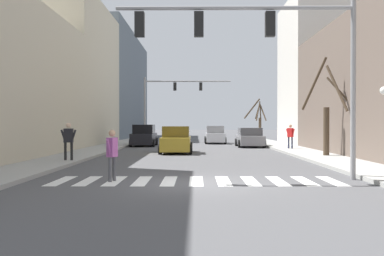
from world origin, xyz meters
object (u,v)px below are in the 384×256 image
Objects in this scene: car_parked_right_far at (144,136)px; traffic_signal_far at (171,94)px; car_parked_left_near at (176,141)px; car_parked_right_mid at (250,138)px; street_tree_left_far at (327,115)px; street_tree_left_mid at (259,120)px; pedestrian_on_left_sidewalk at (68,138)px; pedestrian_crossing_street at (290,134)px; car_parked_left_mid at (215,135)px; pedestrian_waiting_at_curb at (112,151)px; traffic_signal_near at (263,42)px.

traffic_signal_far is at bearing -11.70° from car_parked_right_far.
traffic_signal_far is 2.09× the size of car_parked_left_near.
car_parked_right_mid is 12.24m from street_tree_left_far.
car_parked_left_near is 21.59m from street_tree_left_mid.
car_parked_left_near is at bearing -121.19° from pedestrian_on_left_sidewalk.
car_parked_left_near is 2.55× the size of pedestrian_crossing_street.
car_parked_left_mid is at bearing 22.52° from car_parked_right_mid.
pedestrian_waiting_at_curb is at bearing 170.74° from car_parked_left_mid.
street_tree_left_mid reaches higher than pedestrian_crossing_street.
street_tree_left_far reaches higher than car_parked_left_mid.
street_tree_left_mid is (9.57, 34.14, 1.29)m from pedestrian_waiting_at_curb.
pedestrian_waiting_at_curb is at bearing 118.35° from pedestrian_on_left_sidewalk.
street_tree_left_far is (4.94, 9.52, -2.33)m from traffic_signal_near.
traffic_signal_far is at bearing 114.45° from street_tree_left_far.
car_parked_left_near is at bearing -169.69° from pedestrian_waiting_at_curb.
car_parked_left_mid is at bearing -129.39° from street_tree_left_mid.
traffic_signal_far is 5.27× the size of pedestrian_waiting_at_curb.
car_parked_right_mid is 1.05× the size of car_parked_left_near.
traffic_signal_far is 9.66m from car_parked_right_far.
pedestrian_on_left_sidewalk is 0.33× the size of street_tree_left_far.
car_parked_right_far is at bearing 18.81° from pedestrian_crossing_street.
pedestrian_on_left_sidewalk is at bearing -165.95° from street_tree_left_far.
street_tree_left_mid is (2.42, 12.31, 1.57)m from car_parked_right_mid.
traffic_signal_near is 6.27m from pedestrian_waiting_at_curb.
car_parked_right_far is (-1.77, -8.56, -4.12)m from traffic_signal_far.
car_parked_right_far reaches higher than car_parked_left_near.
pedestrian_on_left_sidewalk is at bearing 145.23° from car_parked_right_mid.
car_parked_left_near is (-5.67, -7.66, 0.07)m from car_parked_right_mid.
car_parked_left_near is at bearing 143.48° from car_parked_right_mid.
pedestrian_waiting_at_curb is 14.22m from street_tree_left_far.
traffic_signal_far reaches higher than pedestrian_waiting_at_curb.
traffic_signal_far is at bearing -163.95° from pedestrian_waiting_at_curb.
street_tree_left_mid is at bearing 157.95° from car_parked_left_near.
traffic_signal_far is 1.95× the size of car_parked_right_far.
traffic_signal_near is at bearing -163.53° from car_parked_right_far.
car_parked_left_near is at bearing 154.05° from street_tree_left_far.
car_parked_right_far is at bearing -135.65° from street_tree_left_mid.
car_parked_right_mid is 0.83× the size of street_tree_left_far.
car_parked_right_far reaches higher than car_parked_left_mid.
street_tree_left_mid is (4.52, 33.62, -2.39)m from traffic_signal_near.
traffic_signal_far is 2.04× the size of car_parked_left_mid.
street_tree_left_far is (2.84, -11.80, 1.62)m from car_parked_right_mid.
street_tree_left_mid is at bearing 91.00° from street_tree_left_far.
car_parked_right_mid is 2.64× the size of pedestrian_waiting_at_curb.
car_parked_right_far is 12.73m from pedestrian_crossing_street.
pedestrian_waiting_at_curb is at bearing -134.88° from street_tree_left_far.
car_parked_left_mid is 2.61× the size of pedestrian_crossing_street.
traffic_signal_near is 10.99m from pedestrian_on_left_sidewalk.
pedestrian_on_left_sidewalk is at bearing -115.22° from street_tree_left_mid.
car_parked_right_far is 0.85× the size of street_tree_left_far.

